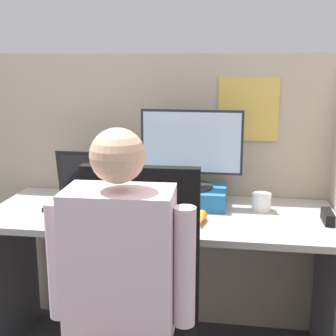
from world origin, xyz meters
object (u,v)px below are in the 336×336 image
Objects in this scene: person at (115,300)px; carrot_toy at (201,219)px; office_chair at (131,323)px; stapler at (328,217)px; paper_box at (191,196)px; coffee_mug at (261,202)px; monitor at (192,148)px; laptop at (86,195)px.

carrot_toy is at bearing 71.60° from person.
person is at bearing -91.88° from office_chair.
carrot_toy is (-0.55, -0.11, -0.00)m from stapler.
coffee_mug is at bearing -6.04° from paper_box.
monitor reaches higher than paper_box.
person is (0.37, -0.84, -0.08)m from laptop.
paper_box is at bearing 104.63° from carrot_toy.
laptop is 3.78× the size of coffee_mug.
laptop reaches higher than paper_box.
person reaches higher than laptop.
carrot_toy is (0.07, -0.27, -0.02)m from paper_box.
carrot_toy is at bearing -138.17° from coffee_mug.
person is at bearing -66.25° from laptop.
coffee_mug is (0.34, -0.04, -0.00)m from paper_box.
coffee_mug is (0.48, 0.88, 0.07)m from person.
laptop reaches higher than coffee_mug.
laptop is at bearing 175.38° from stapler.
monitor is (0.00, 0.00, 0.24)m from paper_box.
office_chair is (-0.21, -0.47, -0.24)m from carrot_toy.
person is (-0.21, -0.64, -0.05)m from carrot_toy.
person is (-0.01, -0.17, 0.18)m from office_chair.
monitor reaches higher than carrot_toy.
paper_box is 2.23× the size of carrot_toy.
person is (-0.14, -0.91, -0.07)m from paper_box.
office_chair is (0.37, -0.67, -0.26)m from laptop.
laptop is (-0.51, -0.07, 0.01)m from paper_box.
office_chair reaches higher than paper_box.
stapler is (0.62, -0.17, -0.02)m from paper_box.
person is at bearing -118.65° from coffee_mug.
coffee_mug is at bearing 56.12° from office_chair.
carrot_toy is 1.72× the size of coffee_mug.
person is 1.00m from coffee_mug.
stapler is 1.07m from person.
office_chair is at bearing -100.29° from monitor.
coffee_mug reaches higher than stapler.
person is at bearing -98.73° from monitor.
laptop reaches higher than carrot_toy.
monitor is 0.39× the size of person.
coffee_mug is at bearing -6.50° from monitor.
paper_box is 0.32× the size of office_chair.
laptop is 0.31× the size of office_chair.
person is (-0.14, -0.91, -0.32)m from monitor.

